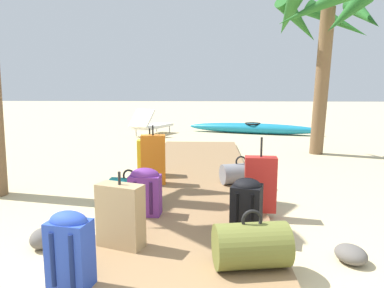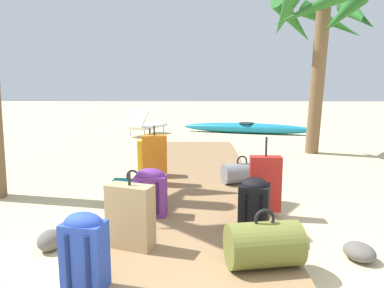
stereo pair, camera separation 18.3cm
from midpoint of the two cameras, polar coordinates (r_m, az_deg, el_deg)
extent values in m
plane|color=#CCB789|center=(4.78, 1.20, -8.64)|extent=(60.00, 60.00, 0.00)
cube|color=olive|center=(5.47, 1.39, -5.90)|extent=(1.70, 7.30, 0.08)
cube|color=orange|center=(5.12, -5.11, -2.48)|extent=(0.36, 0.21, 0.70)
cylinder|color=black|center=(5.05, -5.17, 2.18)|extent=(0.02, 0.02, 0.14)
cube|color=tan|center=(3.21, -9.58, -11.10)|extent=(0.44, 0.30, 0.55)
cylinder|color=black|center=(3.11, -9.74, -5.34)|extent=(0.02, 0.02, 0.11)
cylinder|color=#197A7F|center=(4.41, -8.66, -7.23)|extent=(0.52, 0.38, 0.29)
torus|color=black|center=(4.36, -8.72, -5.02)|extent=(0.17, 0.06, 0.16)
cylinder|color=olive|center=(2.91, 11.18, -15.44)|extent=(0.61, 0.44, 0.35)
torus|color=black|center=(2.84, 11.31, -11.68)|extent=(0.17, 0.05, 0.16)
cube|color=gold|center=(5.63, -5.72, -2.15)|extent=(0.40, 0.26, 0.56)
cylinder|color=black|center=(5.57, -5.78, 1.57)|extent=(0.02, 0.02, 0.18)
cube|color=#2847B7|center=(2.70, -16.74, -16.33)|extent=(0.31, 0.24, 0.47)
ellipsoid|color=#2847B7|center=(2.60, -16.99, -11.60)|extent=(0.30, 0.23, 0.14)
cylinder|color=navy|center=(2.66, -19.20, -16.85)|extent=(0.04, 0.04, 0.38)
cylinder|color=navy|center=(2.59, -16.41, -17.43)|extent=(0.04, 0.04, 0.38)
cube|color=black|center=(3.54, 10.09, -10.01)|extent=(0.33, 0.32, 0.45)
ellipsoid|color=black|center=(3.47, 10.19, -6.46)|extent=(0.32, 0.31, 0.14)
cylinder|color=black|center=(3.43, 8.61, -10.60)|extent=(0.04, 0.04, 0.36)
cylinder|color=black|center=(3.41, 10.92, -10.78)|extent=(0.04, 0.04, 0.36)
cube|color=red|center=(4.10, 12.00, -6.22)|extent=(0.35, 0.18, 0.62)
cylinder|color=black|center=(4.01, 12.19, -0.48)|extent=(0.02, 0.02, 0.22)
cube|color=#6B2D84|center=(3.95, -6.07, -8.04)|extent=(0.34, 0.22, 0.43)
ellipsoid|color=#6B2D84|center=(3.89, -6.12, -4.98)|extent=(0.33, 0.21, 0.17)
cylinder|color=#351642|center=(3.87, -7.59, -8.42)|extent=(0.04, 0.04, 0.35)
cylinder|color=#351642|center=(3.83, -5.13, -8.53)|extent=(0.04, 0.04, 0.35)
cylinder|color=slate|center=(5.23, 8.68, -4.63)|extent=(0.61, 0.44, 0.29)
torus|color=black|center=(5.19, 8.72, -2.76)|extent=(0.16, 0.07, 0.16)
cylinder|color=brown|center=(8.09, 20.43, 8.93)|extent=(0.28, 0.58, 3.03)
cone|color=#236023|center=(8.49, 26.08, 17.86)|extent=(0.40, 1.53, 1.01)
cone|color=#236023|center=(8.91, 22.41, 17.53)|extent=(1.40, 1.13, 1.04)
cone|color=#236023|center=(8.61, 17.12, 18.01)|extent=(1.27, 1.09, 1.03)
cone|color=#236023|center=(8.02, 15.68, 19.14)|extent=(0.39, 1.52, 0.92)
cone|color=#236023|center=(7.46, 20.14, 19.83)|extent=(1.60, 1.02, 0.88)
cone|color=#236023|center=(7.80, 23.91, 18.36)|extent=(1.15, 0.78, 0.99)
cube|color=white|center=(10.96, -5.65, 2.83)|extent=(1.12, 1.52, 0.08)
cube|color=white|center=(10.44, -7.43, 4.02)|extent=(0.75, 0.69, 0.50)
cylinder|color=silver|center=(11.58, -5.17, 2.42)|extent=(0.04, 0.04, 0.22)
cylinder|color=silver|center=(11.33, -3.10, 2.30)|extent=(0.04, 0.04, 0.22)
cylinder|color=silver|center=(10.65, -8.34, 1.78)|extent=(0.04, 0.04, 0.22)
cylinder|color=silver|center=(10.38, -6.17, 1.63)|extent=(0.04, 0.04, 0.22)
ellipsoid|color=teal|center=(11.35, 10.01, 2.45)|extent=(4.07, 1.61, 0.32)
torus|color=black|center=(11.34, 10.03, 3.18)|extent=(0.61, 0.61, 0.05)
ellipsoid|color=#5B5651|center=(3.45, 25.23, -15.45)|extent=(0.32, 0.35, 0.15)
ellipsoid|color=#5B5651|center=(3.62, -21.12, -13.72)|extent=(0.24, 0.28, 0.18)
camera|label=1|loc=(0.09, 90.92, -0.15)|focal=33.80mm
camera|label=2|loc=(0.09, -89.08, 0.15)|focal=33.80mm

